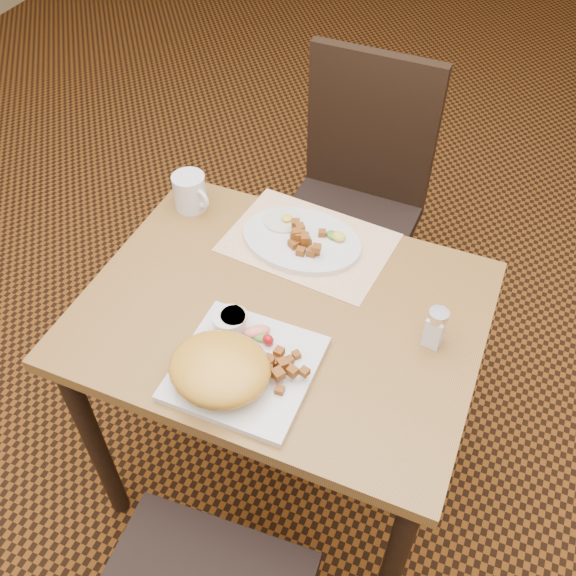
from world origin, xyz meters
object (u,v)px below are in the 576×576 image
(coffee_mug, at_px, (190,192))
(chair_far, at_px, (355,193))
(plate_oval, at_px, (302,240))
(salt_shaker, at_px, (436,327))
(plate_square, at_px, (245,368))
(table, at_px, (282,339))

(coffee_mug, bearing_deg, chair_far, 57.20)
(plate_oval, xyz_separation_m, salt_shaker, (0.38, -0.18, 0.04))
(chair_far, xyz_separation_m, plate_square, (0.05, -0.91, 0.22))
(table, xyz_separation_m, chair_far, (-0.05, 0.72, -0.10))
(salt_shaker, bearing_deg, plate_oval, 154.05)
(plate_oval, relative_size, coffee_mug, 2.67)
(chair_far, height_order, plate_square, chair_far)
(table, xyz_separation_m, plate_square, (-0.00, -0.19, 0.12))
(plate_oval, bearing_deg, plate_square, -84.76)
(plate_oval, bearing_deg, coffee_mug, 176.20)
(table, relative_size, coffee_mug, 7.89)
(table, relative_size, salt_shaker, 9.00)
(coffee_mug, bearing_deg, plate_square, -50.02)
(table, height_order, plate_oval, plate_oval)
(plate_oval, distance_m, coffee_mug, 0.33)
(plate_square, distance_m, salt_shaker, 0.41)
(plate_square, bearing_deg, coffee_mug, 129.98)
(table, height_order, coffee_mug, coffee_mug)
(chair_far, relative_size, plate_oval, 3.19)
(plate_oval, xyz_separation_m, coffee_mug, (-0.32, 0.02, 0.04))
(salt_shaker, bearing_deg, table, -173.77)
(salt_shaker, bearing_deg, plate_square, -146.71)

